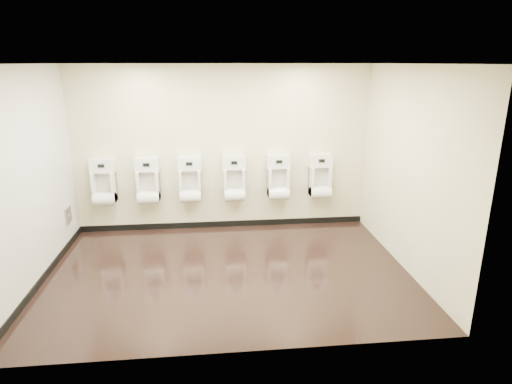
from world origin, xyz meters
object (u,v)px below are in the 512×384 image
Objects in this scene: urinal_2 at (190,183)px; urinal_5 at (320,179)px; urinal_0 at (104,185)px; urinal_4 at (278,181)px; urinal_3 at (234,182)px; access_panel at (68,215)px; urinal_1 at (148,184)px.

urinal_2 is 2.25m from urinal_5.
urinal_5 is at bearing 0.00° from urinal_2.
urinal_4 is (2.93, 0.00, 0.00)m from urinal_0.
urinal_3 is 1.50m from urinal_5.
urinal_0 is at bearing 180.00° from urinal_4.
urinal_0 is 2.93m from urinal_4.
access_panel is 1.33m from urinal_1.
urinal_4 is 1.00× the size of urinal_5.
urinal_0 is (0.49, 0.42, 0.36)m from access_panel.
urinal_5 is (3.67, 0.00, 0.00)m from urinal_0.
urinal_2 is 1.51m from urinal_4.
urinal_1 is at bearing 18.89° from access_panel.
urinal_0 is at bearing 180.00° from urinal_1.
urinal_0 and urinal_3 have the same top height.
urinal_4 is at bearing 6.92° from access_panel.
access_panel is 0.33× the size of urinal_0.
urinal_5 is (0.74, 0.00, 0.00)m from urinal_4.
access_panel is at bearing -167.75° from urinal_2.
urinal_3 is at bearing 0.00° from urinal_0.
urinal_2 is 1.00× the size of urinal_4.
urinal_0 is 0.72m from urinal_1.
urinal_2 and urinal_4 have the same top height.
urinal_3 is at bearing 8.88° from access_panel.
urinal_2 is (0.70, 0.00, 0.00)m from urinal_1.
urinal_0 is at bearing 180.00° from urinal_3.
urinal_3 is (2.66, 0.42, 0.36)m from access_panel.
urinal_0 is at bearing 180.00° from urinal_2.
urinal_2 and urinal_3 have the same top height.
urinal_3 is (0.75, 0.00, 0.00)m from urinal_2.
urinal_1 and urinal_3 have the same top height.
urinal_5 is (4.16, 0.42, 0.36)m from access_panel.
urinal_3 is 0.76m from urinal_4.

